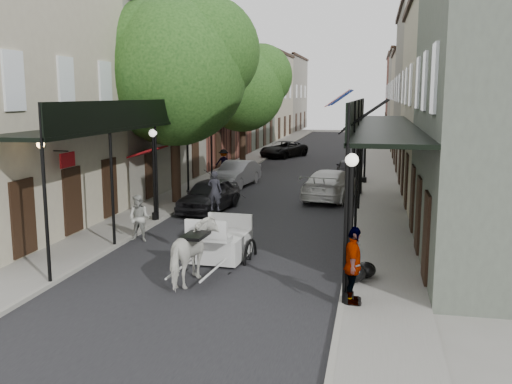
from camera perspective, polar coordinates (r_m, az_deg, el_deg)
The scene contains 24 objects.
ground at distance 17.04m, azimuth -4.56°, elevation -8.06°, with size 140.00×140.00×0.00m, color gray.
road at distance 36.23m, azimuth 4.32°, elevation 1.47°, with size 8.00×90.00×0.01m, color black.
sidewalk_left at distance 37.19m, azimuth -3.35°, elevation 1.78°, with size 2.20×90.00×0.12m, color gray.
sidewalk_right at distance 35.93m, azimuth 12.25°, elevation 1.29°, with size 2.20×90.00×0.12m, color gray.
building_row_left at distance 47.43m, azimuth -4.49°, elevation 9.77°, with size 5.00×80.00×10.50m, color #AFA88C.
building_row_right at distance 45.73m, azimuth 16.98°, elevation 9.38°, with size 5.00×80.00×10.50m, color gray.
gallery_left at distance 24.44m, azimuth -10.95°, elevation 6.88°, with size 2.20×18.05×4.88m.
gallery_right at distance 22.57m, azimuth 12.28°, elevation 6.61°, with size 2.20×18.05×4.88m.
tree_near at distance 27.23m, azimuth -7.30°, elevation 12.38°, with size 7.31×6.80×9.63m.
tree_far at distance 40.71m, azimuth -0.83°, elevation 10.63°, with size 6.45×6.00×8.61m.
lamppost_right_near at distance 13.93m, azimuth 9.38°, elevation -3.46°, with size 0.32×0.32×3.71m.
lamppost_left at distance 23.46m, azimuth -10.16°, elevation 1.87°, with size 0.32×0.32×3.71m.
lamppost_right_far at distance 33.71m, azimuth 10.86°, elevation 4.20°, with size 0.32×0.32×3.71m.
horse at distance 15.92m, azimuth -6.20°, elevation -6.04°, with size 0.96×2.10×1.77m, color silver.
carriage at distance 18.37m, azimuth -3.08°, elevation -3.00°, with size 1.94×2.70×2.97m.
pedestrian_walking at distance 20.71m, azimuth -11.59°, elevation -2.60°, with size 0.82×0.64×1.68m, color #9B9D94.
pedestrian_sidewalk_left at distance 36.29m, azimuth -3.26°, elevation 2.99°, with size 1.06×0.61×1.65m, color gray.
pedestrian_sidewalk_right at distance 14.17m, azimuth 9.68°, elevation -7.25°, with size 1.14×0.47×1.94m, color gray.
car_left_near at distance 25.71m, azimuth -4.72°, elevation -0.31°, with size 1.72×4.28×1.46m, color black.
car_left_mid at distance 32.65m, azimuth -1.96°, elevation 1.84°, with size 1.52×4.36×1.44m, color #9F9FA4.
car_left_far at distance 47.85m, azimuth 2.77°, elevation 4.30°, with size 2.23×4.84×1.35m, color black.
car_right_near at distance 28.75m, azimuth 7.60°, elevation 0.76°, with size 2.12×5.21×1.51m, color silver.
car_right_far at distance 35.73m, azimuth 9.27°, elevation 2.30°, with size 1.54×3.82×1.30m, color black.
trash_bags at distance 16.14m, azimuth 10.27°, elevation -7.83°, with size 0.89×1.04×0.54m.
Camera 1 is at (4.60, -15.56, 5.20)m, focal length 40.00 mm.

